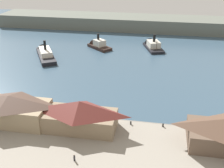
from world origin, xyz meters
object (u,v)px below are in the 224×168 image
object	(u,v)px
pedestrian_standing_center	(74,158)
mooring_post_east	(163,125)
ferry_shed_east_terminal	(10,108)
ferry_shed_west_terminal	(80,115)
ferry_near_quay	(45,53)
ferry_approaching_west	(152,45)
mooring_post_west	(131,123)
ferry_moored_west	(97,45)

from	to	relation	value
pedestrian_standing_center	mooring_post_east	bearing A→B (deg)	41.89
ferry_shed_east_terminal	pedestrian_standing_center	world-z (taller)	ferry_shed_east_terminal
ferry_shed_west_terminal	mooring_post_east	world-z (taller)	ferry_shed_west_terminal
ferry_near_quay	ferry_approaching_west	size ratio (longest dim) A/B	1.30
pedestrian_standing_center	mooring_post_west	size ratio (longest dim) A/B	1.93
ferry_shed_east_terminal	pedestrian_standing_center	distance (m)	26.55
pedestrian_standing_center	ferry_moored_west	world-z (taller)	ferry_moored_west
ferry_moored_west	ferry_shed_east_terminal	bearing A→B (deg)	-95.79
mooring_post_east	ferry_near_quay	xyz separation A→B (m)	(-57.11, 53.63, -0.15)
mooring_post_west	ferry_moored_west	distance (m)	76.12
ferry_approaching_west	ferry_moored_west	world-z (taller)	ferry_approaching_west
ferry_shed_east_terminal	ferry_shed_west_terminal	size ratio (longest dim) A/B	1.10
ferry_shed_west_terminal	ferry_approaching_west	bearing A→B (deg)	79.13
ferry_approaching_west	ferry_moored_west	size ratio (longest dim) A/B	1.29
ferry_approaching_west	ferry_shed_east_terminal	bearing A→B (deg)	-114.04
ferry_shed_east_terminal	pedestrian_standing_center	bearing A→B (deg)	-30.17
ferry_shed_west_terminal	ferry_near_quay	bearing A→B (deg)	120.67
mooring_post_west	mooring_post_east	bearing A→B (deg)	2.91
pedestrian_standing_center	mooring_post_east	size ratio (longest dim) A/B	1.93
ferry_near_quay	ferry_approaching_west	bearing A→B (deg)	23.95
ferry_shed_west_terminal	mooring_post_east	xyz separation A→B (m)	(22.37, 4.95, -3.87)
ferry_approaching_west	ferry_near_quay	bearing A→B (deg)	-156.05
ferry_approaching_west	ferry_shed_west_terminal	bearing A→B (deg)	-100.87
ferry_shed_east_terminal	mooring_post_west	xyz separation A→B (m)	(33.86, 4.31, -3.70)
ferry_shed_west_terminal	mooring_post_east	distance (m)	23.23
mooring_post_west	ferry_near_quay	xyz separation A→B (m)	(-48.14, 54.08, -0.15)
ferry_shed_east_terminal	ferry_approaching_west	distance (m)	88.48
ferry_shed_east_terminal	pedestrian_standing_center	size ratio (longest dim) A/B	12.71
mooring_post_west	ferry_approaching_west	xyz separation A→B (m)	(2.15, 76.42, -0.28)
ferry_near_quay	ferry_approaching_west	xyz separation A→B (m)	(50.29, 22.33, -0.12)
pedestrian_standing_center	mooring_post_east	xyz separation A→B (m)	(20.07, 18.00, -0.34)
ferry_shed_east_terminal	mooring_post_west	distance (m)	34.33
mooring_post_west	ferry_near_quay	world-z (taller)	ferry_near_quay
pedestrian_standing_center	ferry_near_quay	xyz separation A→B (m)	(-37.04, 71.63, -0.49)
ferry_shed_east_terminal	ferry_moored_west	distance (m)	76.28
ferry_shed_west_terminal	mooring_post_east	size ratio (longest dim) A/B	22.18
pedestrian_standing_center	ferry_near_quay	distance (m)	80.64
ferry_shed_east_terminal	mooring_post_west	world-z (taller)	ferry_shed_east_terminal
ferry_shed_west_terminal	ferry_moored_west	bearing A→B (deg)	99.55
ferry_shed_west_terminal	mooring_post_west	bearing A→B (deg)	18.55
ferry_near_quay	ferry_moored_west	size ratio (longest dim) A/B	1.68
mooring_post_west	ferry_approaching_west	size ratio (longest dim) A/B	0.05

